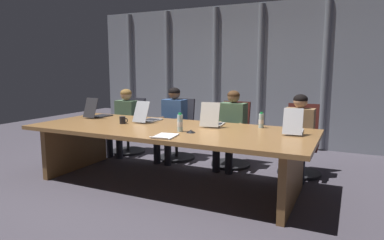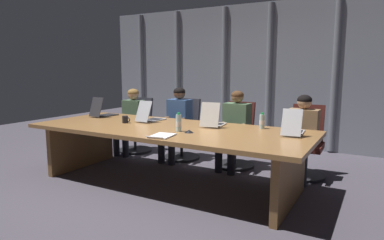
{
  "view_description": "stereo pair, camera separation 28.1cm",
  "coord_description": "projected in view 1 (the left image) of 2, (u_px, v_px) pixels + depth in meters",
  "views": [
    {
      "loc": [
        2.12,
        -3.69,
        1.49
      ],
      "look_at": [
        0.28,
        0.12,
        0.84
      ],
      "focal_mm": 31.56,
      "sensor_mm": 36.0,
      "label": 1
    },
    {
      "loc": [
        2.37,
        -3.56,
        1.49
      ],
      "look_at": [
        0.28,
        0.12,
        0.84
      ],
      "focal_mm": 31.56,
      "sensor_mm": 36.0,
      "label": 2
    }
  ],
  "objects": [
    {
      "name": "office_chair_left_mid",
      "position": [
        178.0,
        136.0,
        5.64
      ],
      "size": [
        0.6,
        0.6,
        0.99
      ],
      "rotation": [
        0.0,
        0.0,
        -1.55
      ],
      "color": "#2D2D38",
      "rests_on": "ground_plane"
    },
    {
      "name": "office_chair_left_end",
      "position": [
        130.0,
        132.0,
        6.07
      ],
      "size": [
        0.6,
        0.6,
        0.97
      ],
      "rotation": [
        0.0,
        0.0,
        -1.58
      ],
      "color": "#2D2D38",
      "rests_on": "ground_plane"
    },
    {
      "name": "ground_plane",
      "position": [
        168.0,
        183.0,
        4.42
      ],
      "size": [
        12.87,
        12.87,
        0.0
      ],
      "primitive_type": "plane",
      "color": "#47424C"
    },
    {
      "name": "conference_mic_left_side",
      "position": [
        191.0,
        131.0,
        3.96
      ],
      "size": [
        0.11,
        0.11,
        0.03
      ],
      "primitive_type": "cone",
      "color": "black",
      "rests_on": "conference_table"
    },
    {
      "name": "laptop_left_end",
      "position": [
        98.0,
        113.0,
        5.22
      ],
      "size": [
        0.23,
        0.44,
        0.31
      ],
      "rotation": [
        0.0,
        0.0,
        1.54
      ],
      "color": "#2D2D33",
      "rests_on": "conference_table"
    },
    {
      "name": "office_chair_right_mid",
      "position": [
        300.0,
        148.0,
        4.8
      ],
      "size": [
        0.6,
        0.6,
        0.99
      ],
      "rotation": [
        0.0,
        0.0,
        -1.54
      ],
      "color": "#511E19",
      "rests_on": "ground_plane"
    },
    {
      "name": "person_left_mid",
      "position": [
        172.0,
        119.0,
        5.47
      ],
      "size": [
        0.39,
        0.55,
        1.19
      ],
      "rotation": [
        0.0,
        0.0,
        -1.61
      ],
      "color": "#335184",
      "rests_on": "ground_plane"
    },
    {
      "name": "coffee_mug_near",
      "position": [
        123.0,
        120.0,
        4.61
      ],
      "size": [
        0.13,
        0.08,
        0.1
      ],
      "color": "black",
      "rests_on": "conference_table"
    },
    {
      "name": "conference_table",
      "position": [
        168.0,
        139.0,
        4.33
      ],
      "size": [
        3.63,
        1.43,
        0.74
      ],
      "color": "olive",
      "rests_on": "ground_plane"
    },
    {
      "name": "person_left_end",
      "position": [
        124.0,
        117.0,
        5.87
      ],
      "size": [
        0.38,
        0.55,
        1.14
      ],
      "rotation": [
        0.0,
        0.0,
        -1.54
      ],
      "color": "#4C6B4C",
      "rests_on": "ground_plane"
    },
    {
      "name": "laptop_center",
      "position": [
        212.0,
        121.0,
        4.43
      ],
      "size": [
        0.3,
        0.46,
        0.32
      ],
      "rotation": [
        0.0,
        0.0,
        1.71
      ],
      "color": "beige",
      "rests_on": "conference_table"
    },
    {
      "name": "person_right_mid",
      "position": [
        298.0,
        130.0,
        4.62
      ],
      "size": [
        0.41,
        0.55,
        1.14
      ],
      "rotation": [
        0.0,
        0.0,
        -1.59
      ],
      "color": "olive",
      "rests_on": "ground_plane"
    },
    {
      "name": "water_bottle_primary",
      "position": [
        180.0,
        123.0,
        4.02
      ],
      "size": [
        0.07,
        0.07,
        0.23
      ],
      "color": "silver",
      "rests_on": "conference_table"
    },
    {
      "name": "spiral_notepad",
      "position": [
        165.0,
        136.0,
        3.72
      ],
      "size": [
        0.26,
        0.33,
        0.03
      ],
      "rotation": [
        0.0,
        0.0,
        0.14
      ],
      "color": "silver",
      "rests_on": "conference_table"
    },
    {
      "name": "curtain_backdrop",
      "position": [
        238.0,
        75.0,
        6.77
      ],
      "size": [
        6.43,
        0.17,
        2.73
      ],
      "color": "gray",
      "rests_on": "ground_plane"
    },
    {
      "name": "laptop_right_mid",
      "position": [
        293.0,
        128.0,
        3.95
      ],
      "size": [
        0.26,
        0.49,
        0.3
      ],
      "rotation": [
        0.0,
        0.0,
        1.66
      ],
      "color": "#BCBCC1",
      "rests_on": "conference_table"
    },
    {
      "name": "office_chair_center",
      "position": [
        232.0,
        142.0,
        5.24
      ],
      "size": [
        0.6,
        0.6,
        0.98
      ],
      "rotation": [
        0.0,
        0.0,
        -1.58
      ],
      "color": "#511E19",
      "rests_on": "ground_plane"
    },
    {
      "name": "laptop_left_mid",
      "position": [
        148.0,
        118.0,
        4.79
      ],
      "size": [
        0.24,
        0.46,
        0.3
      ],
      "rotation": [
        0.0,
        0.0,
        1.52
      ],
      "color": "#A8ADB7",
      "rests_on": "conference_table"
    },
    {
      "name": "water_bottle_secondary",
      "position": [
        261.0,
        121.0,
        4.28
      ],
      "size": [
        0.07,
        0.07,
        0.2
      ],
      "color": "silver",
      "rests_on": "conference_table"
    },
    {
      "name": "person_center",
      "position": [
        231.0,
        125.0,
        5.03
      ],
      "size": [
        0.41,
        0.56,
        1.17
      ],
      "rotation": [
        0.0,
        0.0,
        -1.63
      ],
      "color": "#4C6B4C",
      "rests_on": "ground_plane"
    }
  ]
}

